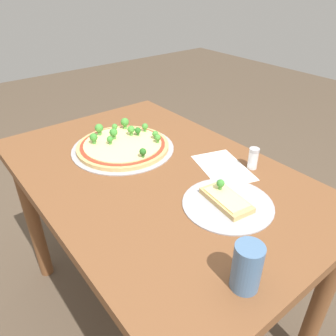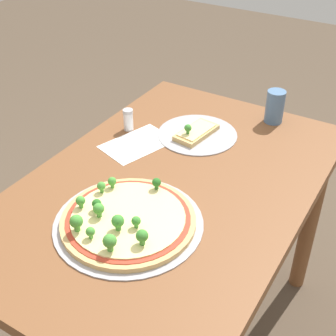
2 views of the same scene
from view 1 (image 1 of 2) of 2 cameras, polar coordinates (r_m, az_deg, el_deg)
name	(u,v)px [view 1 (image 1 of 2)]	position (r m, az deg, el deg)	size (l,w,h in m)	color
ground_plane	(158,308)	(1.61, -1.68, -23.23)	(8.00, 8.00, 0.00)	brown
dining_table	(156,197)	(1.15, -2.15, -5.08)	(1.15, 0.75, 0.73)	brown
pizza_tray_whole	(122,145)	(1.24, -8.01, 3.97)	(0.38, 0.38, 0.07)	#A3A3A8
pizza_tray_slice	(227,201)	(0.96, 10.22, -5.75)	(0.26, 0.26, 0.06)	#A3A3A8
drinking_cup	(247,267)	(0.72, 13.58, -16.43)	(0.06, 0.06, 0.11)	#4C7099
condiment_shaker	(253,158)	(1.13, 14.61, 1.65)	(0.03, 0.03, 0.07)	silver
paper_menu	(223,168)	(1.13, 9.59, 0.06)	(0.22, 0.14, 0.00)	white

